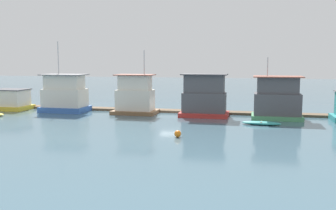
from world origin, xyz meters
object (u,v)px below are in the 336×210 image
at_px(houseboat_brown, 135,97).
at_px(houseboat_red, 204,97).
at_px(houseboat_blue, 65,95).
at_px(dinghy_teal, 261,123).
at_px(houseboat_green, 277,99).
at_px(houseboat_yellow, 11,100).
at_px(buoy_orange, 178,134).

distance_m(houseboat_brown, houseboat_red, 9.14).
xyz_separation_m(houseboat_blue, dinghy_teal, (26.01, -5.00, -2.09)).
relative_size(houseboat_blue, houseboat_brown, 1.15).
height_order(houseboat_brown, houseboat_green, houseboat_brown).
xyz_separation_m(houseboat_yellow, houseboat_blue, (8.57, -0.27, 0.93)).
xyz_separation_m(houseboat_red, houseboat_green, (8.74, -0.10, -0.09)).
height_order(houseboat_blue, houseboat_green, houseboat_blue).
height_order(houseboat_red, houseboat_green, houseboat_green).
distance_m(houseboat_blue, houseboat_red, 19.12).
bearing_deg(houseboat_red, houseboat_green, -0.69).
relative_size(houseboat_blue, houseboat_green, 1.29).
xyz_separation_m(houseboat_yellow, houseboat_brown, (18.56, -0.08, 0.89)).
distance_m(houseboat_brown, houseboat_green, 17.88).
height_order(houseboat_blue, dinghy_teal, houseboat_blue).
bearing_deg(dinghy_teal, houseboat_blue, 169.13).
distance_m(houseboat_blue, buoy_orange, 22.79).
distance_m(houseboat_green, buoy_orange, 16.31).
height_order(houseboat_red, dinghy_teal, houseboat_red).
xyz_separation_m(houseboat_red, buoy_orange, (-0.73, -13.23, -2.11)).
bearing_deg(houseboat_yellow, houseboat_green, -0.71).
xyz_separation_m(houseboat_yellow, buoy_orange, (26.96, -13.58, -1.05)).
relative_size(houseboat_brown, houseboat_green, 1.12).
height_order(houseboat_blue, buoy_orange, houseboat_blue).
bearing_deg(houseboat_green, houseboat_blue, 179.62).
height_order(houseboat_yellow, houseboat_red, houseboat_red).
bearing_deg(houseboat_yellow, houseboat_red, -0.72).
xyz_separation_m(houseboat_red, dinghy_teal, (6.89, -4.92, -2.22)).
distance_m(houseboat_yellow, houseboat_green, 36.45).
relative_size(houseboat_brown, dinghy_teal, 1.94).
distance_m(houseboat_blue, dinghy_teal, 26.57).
height_order(houseboat_green, dinghy_teal, houseboat_green).
bearing_deg(houseboat_green, houseboat_red, 179.31).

